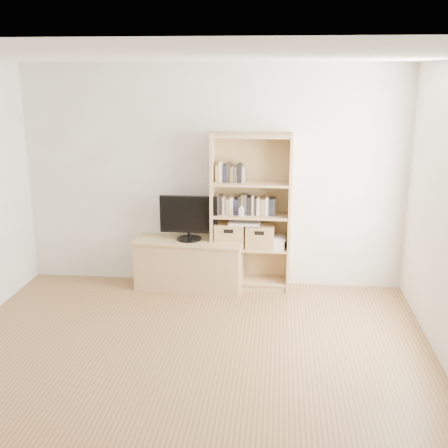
# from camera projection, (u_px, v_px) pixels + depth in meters

# --- Properties ---
(floor) EXTENTS (4.50, 5.00, 0.01)m
(floor) POSITION_uv_depth(u_px,v_px,m) (176.00, 393.00, 4.53)
(floor) COLOR brown
(floor) RESTS_ON ground
(back_wall) EXTENTS (4.50, 0.02, 2.60)m
(back_wall) POSITION_uv_depth(u_px,v_px,m) (213.00, 177.00, 6.58)
(back_wall) COLOR beige
(back_wall) RESTS_ON floor
(ceiling) EXTENTS (4.50, 5.00, 0.01)m
(ceiling) POSITION_uv_depth(u_px,v_px,m) (168.00, 57.00, 3.84)
(ceiling) COLOR white
(ceiling) RESTS_ON back_wall
(tv_stand) EXTENTS (1.28, 0.56, 0.57)m
(tv_stand) POSITION_uv_depth(u_px,v_px,m) (190.00, 264.00, 6.65)
(tv_stand) COLOR tan
(tv_stand) RESTS_ON floor
(bookshelf) EXTENTS (0.92, 0.34, 1.84)m
(bookshelf) POSITION_uv_depth(u_px,v_px,m) (251.00, 213.00, 6.48)
(bookshelf) COLOR tan
(bookshelf) RESTS_ON floor
(television) EXTENTS (0.67, 0.05, 0.53)m
(television) POSITION_uv_depth(u_px,v_px,m) (189.00, 218.00, 6.50)
(television) COLOR black
(television) RESTS_ON tv_stand
(books_row_mid) EXTENTS (0.75, 0.17, 0.20)m
(books_row_mid) POSITION_uv_depth(u_px,v_px,m) (251.00, 206.00, 6.48)
(books_row_mid) COLOR #A5A08D
(books_row_mid) RESTS_ON bookshelf
(books_row_upper) EXTENTS (0.40, 0.16, 0.21)m
(books_row_upper) POSITION_uv_depth(u_px,v_px,m) (234.00, 173.00, 6.40)
(books_row_upper) COLOR #A5A08D
(books_row_upper) RESTS_ON bookshelf
(baby_monitor) EXTENTS (0.06, 0.04, 0.10)m
(baby_monitor) POSITION_uv_depth(u_px,v_px,m) (241.00, 212.00, 6.39)
(baby_monitor) COLOR white
(baby_monitor) RESTS_ON bookshelf
(basket_left) EXTENTS (0.34, 0.28, 0.28)m
(basket_left) POSITION_uv_depth(u_px,v_px,m) (230.00, 235.00, 6.57)
(basket_left) COLOR olive
(basket_left) RESTS_ON bookshelf
(basket_right) EXTENTS (0.33, 0.28, 0.27)m
(basket_right) POSITION_uv_depth(u_px,v_px,m) (260.00, 236.00, 6.54)
(basket_right) COLOR olive
(basket_right) RESTS_ON bookshelf
(laptop) EXTENTS (0.37, 0.26, 0.03)m
(laptop) POSITION_uv_depth(u_px,v_px,m) (245.00, 222.00, 6.51)
(laptop) COLOR silver
(laptop) RESTS_ON basket_left
(magazine_stack) EXTENTS (0.19, 0.26, 0.12)m
(magazine_stack) POSITION_uv_depth(u_px,v_px,m) (277.00, 243.00, 6.54)
(magazine_stack) COLOR beige
(magazine_stack) RESTS_ON bookshelf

